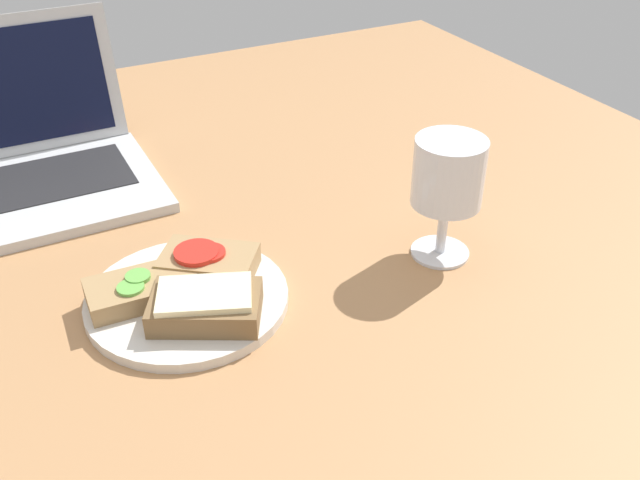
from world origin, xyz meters
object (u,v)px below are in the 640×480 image
wine_glass (448,178)px  laptop (14,160)px  sandwich_with_cheese (206,305)px  sandwich_with_cucumber (142,289)px  plate (187,299)px  sandwich_with_tomato (208,262)px

wine_glass → laptop: size_ratio=0.42×
sandwich_with_cheese → laptop: 41.64cm
sandwich_with_cucumber → wine_glass: 35.04cm
plate → sandwich_with_tomato: sandwich_with_tomato is taller
sandwich_with_cheese → sandwich_with_cucumber: bearing=128.3°
laptop → plate: bearing=-70.9°
plate → laptop: size_ratio=0.62×
plate → wine_glass: wine_glass is taller
sandwich_with_cheese → wine_glass: (28.75, -0.09, 7.41)cm
sandwich_with_cucumber → laptop: bearing=103.3°
sandwich_with_cheese → laptop: laptop is taller
sandwich_with_cheese → wine_glass: bearing=-0.2°
laptop → sandwich_with_tomato: bearing=-64.2°
plate → sandwich_with_cheese: size_ratio=1.65×
plate → sandwich_with_cucumber: 4.84cm
sandwich_with_tomato → sandwich_with_cheese: bearing=-111.3°
plate → sandwich_with_cheese: bearing=-81.9°
sandwich_with_cucumber → laptop: laptop is taller
sandwich_with_tomato → plate: bearing=-141.0°
plate → sandwich_with_cucumber: bearing=158.3°
sandwich_with_tomato → sandwich_with_cucumber: bearing=-171.6°
plate → sandwich_with_cucumber: sandwich_with_cucumber is taller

